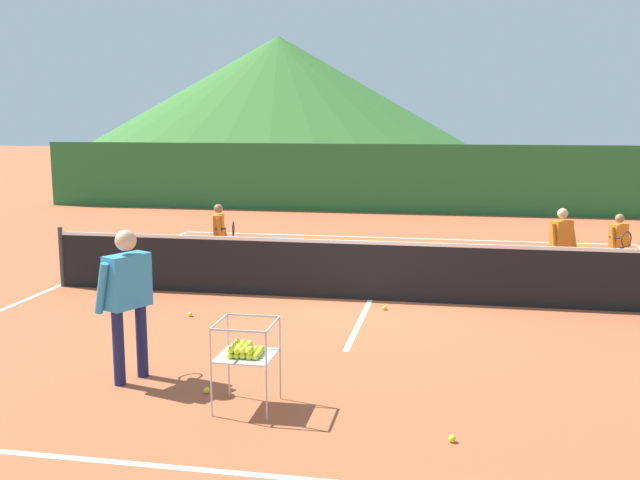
# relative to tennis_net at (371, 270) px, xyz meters

# --- Properties ---
(ground_plane) EXTENTS (120.00, 120.00, 0.00)m
(ground_plane) POSITION_rel_tennis_net_xyz_m (0.00, 0.00, -0.50)
(ground_plane) COLOR #B25633
(line_baseline_near) EXTENTS (11.01, 0.08, 0.01)m
(line_baseline_near) POSITION_rel_tennis_net_xyz_m (0.00, -6.00, -0.50)
(line_baseline_near) COLOR white
(line_baseline_near) RESTS_ON ground
(line_baseline_far) EXTENTS (11.01, 0.08, 0.01)m
(line_baseline_far) POSITION_rel_tennis_net_xyz_m (0.00, 6.28, -0.50)
(line_baseline_far) COLOR white
(line_baseline_far) RESTS_ON ground
(line_sideline_west) EXTENTS (0.08, 12.28, 0.01)m
(line_sideline_west) POSITION_rel_tennis_net_xyz_m (-5.50, 0.00, -0.50)
(line_sideline_west) COLOR white
(line_sideline_west) RESTS_ON ground
(line_service_center) EXTENTS (0.08, 5.35, 0.01)m
(line_service_center) POSITION_rel_tennis_net_xyz_m (0.00, 0.00, -0.50)
(line_service_center) COLOR white
(line_service_center) RESTS_ON ground
(tennis_net) EXTENTS (10.92, 0.08, 1.05)m
(tennis_net) POSITION_rel_tennis_net_xyz_m (0.00, 0.00, 0.00)
(tennis_net) COLOR #333338
(tennis_net) RESTS_ON ground
(instructor) EXTENTS (0.53, 0.85, 1.71)m
(instructor) POSITION_rel_tennis_net_xyz_m (-2.22, -4.12, 0.53)
(instructor) COLOR #191E4C
(instructor) RESTS_ON ground
(student_0) EXTENTS (0.51, 0.57, 1.28)m
(student_0) POSITION_rel_tennis_net_xyz_m (-3.17, 1.90, 0.27)
(student_0) COLOR navy
(student_0) RESTS_ON ground
(student_1) EXTENTS (0.52, 0.46, 1.36)m
(student_1) POSITION_rel_tennis_net_xyz_m (3.17, 1.76, 0.32)
(student_1) COLOR black
(student_1) RESTS_ON ground
(student_2) EXTENTS (0.45, 0.65, 1.20)m
(student_2) POSITION_rel_tennis_net_xyz_m (4.27, 2.45, 0.22)
(student_2) COLOR navy
(student_2) RESTS_ON ground
(ball_cart) EXTENTS (0.58, 0.58, 0.90)m
(ball_cart) POSITION_rel_tennis_net_xyz_m (-0.74, -4.63, 0.10)
(ball_cart) COLOR #B7B7BC
(ball_cart) RESTS_ON ground
(tennis_ball_0) EXTENTS (0.07, 0.07, 0.07)m
(tennis_ball_0) POSITION_rel_tennis_net_xyz_m (-2.52, -1.47, -0.47)
(tennis_ball_0) COLOR yellow
(tennis_ball_0) RESTS_ON ground
(tennis_ball_1) EXTENTS (0.07, 0.07, 0.07)m
(tennis_ball_1) POSITION_rel_tennis_net_xyz_m (1.34, -5.07, -0.47)
(tennis_ball_1) COLOR yellow
(tennis_ball_1) RESTS_ON ground
(tennis_ball_2) EXTENTS (0.07, 0.07, 0.07)m
(tennis_ball_2) POSITION_rel_tennis_net_xyz_m (-1.26, -4.35, -0.47)
(tennis_ball_2) COLOR yellow
(tennis_ball_2) RESTS_ON ground
(tennis_ball_5) EXTENTS (0.07, 0.07, 0.07)m
(tennis_ball_5) POSITION_rel_tennis_net_xyz_m (0.29, -0.57, -0.47)
(tennis_ball_5) COLOR yellow
(tennis_ball_5) RESTS_ON ground
(windscreen_fence) EXTENTS (24.22, 0.08, 2.14)m
(windscreen_fence) POSITION_rel_tennis_net_xyz_m (0.00, 11.08, 0.57)
(windscreen_fence) COLOR #286B33
(windscreen_fence) RESTS_ON ground
(hill_0) EXTENTS (45.41, 45.41, 12.82)m
(hill_0) POSITION_rel_tennis_net_xyz_m (-20.30, 76.96, 5.91)
(hill_0) COLOR #38702D
(hill_0) RESTS_ON ground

